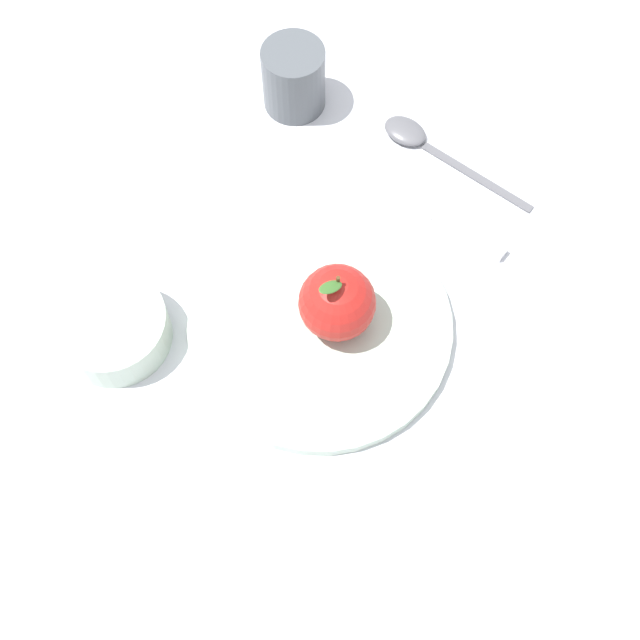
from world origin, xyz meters
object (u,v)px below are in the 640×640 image
cup (294,76)px  knife (427,207)px  dinner_plate (320,325)px  side_bowl (112,327)px  apple (337,303)px  spoon (422,141)px

cup → knife: 0.20m
dinner_plate → side_bowl: side_bowl is taller
apple → spoon: 0.24m
dinner_plate → cup: bearing=-132.9°
side_bowl → cup: (-0.32, -0.06, 0.02)m
knife → side_bowl: bearing=-23.1°
cup → apple: bearing=50.3°
dinner_plate → apple: 0.04m
apple → side_bowl: 0.21m
dinner_plate → knife: size_ratio=1.09×
dinner_plate → side_bowl: size_ratio=2.40×
side_bowl → cup: size_ratio=1.39×
knife → cup: bearing=-94.0°
dinner_plate → spoon: dinner_plate is taller
dinner_plate → spoon: 0.24m
side_bowl → knife: bearing=156.9°
side_bowl → knife: side_bowl is taller
side_bowl → knife: size_ratio=0.45×
knife → spoon: spoon is taller
apple → side_bowl: size_ratio=0.82×
dinner_plate → apple: (-0.01, 0.01, 0.04)m
side_bowl → spoon: size_ratio=0.57×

